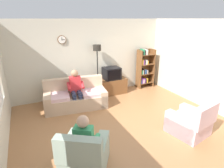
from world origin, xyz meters
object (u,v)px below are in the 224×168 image
at_px(floor_lamp, 97,56).
at_px(armchair_near_window, 85,155).
at_px(couch, 75,98).
at_px(tv, 112,73).
at_px(armchair_near_bookshelf, 190,123).
at_px(bookshelf, 144,68).
at_px(person_in_left_armchair, 85,138).
at_px(tv_stand, 111,86).
at_px(person_on_couch, 76,87).

xyz_separation_m(floor_lamp, armchair_near_window, (-1.55, -3.26, -1.16)).
bearing_deg(couch, tv, 18.56).
bearing_deg(armchair_near_bookshelf, bookshelf, 74.48).
xyz_separation_m(couch, bookshelf, (3.04, 0.60, 0.48)).
xyz_separation_m(armchair_near_window, person_in_left_armchair, (0.05, 0.07, 0.32)).
relative_size(couch, tv_stand, 1.82).
height_order(tv, armchair_near_bookshelf, tv).
height_order(armchair_near_bookshelf, person_on_couch, person_on_couch).
distance_m(tv_stand, bookshelf, 1.60).
bearing_deg(armchair_near_window, floor_lamp, 64.54).
height_order(tv, armchair_near_window, tv).
bearing_deg(person_in_left_armchair, tv_stand, 56.99).
distance_m(armchair_near_window, armchair_near_bookshelf, 2.66).
bearing_deg(person_on_couch, couch, 94.48).
relative_size(tv, bookshelf, 0.38).
bearing_deg(bookshelf, armchair_near_bookshelf, -105.52).
height_order(tv_stand, floor_lamp, floor_lamp).
xyz_separation_m(tv, floor_lamp, (-0.50, 0.12, 0.65)).
relative_size(armchair_near_window, armchair_near_bookshelf, 1.16).
bearing_deg(floor_lamp, couch, -148.19).
distance_m(tv, person_on_couch, 1.64).
height_order(armchair_near_window, armchair_near_bookshelf, same).
xyz_separation_m(tv, person_on_couch, (-1.52, -0.62, -0.10)).
height_order(couch, armchair_near_window, same).
distance_m(couch, person_in_left_armchair, 2.61).
distance_m(floor_lamp, armchair_near_bookshelf, 3.67).
bearing_deg(tv_stand, tv, -90.00).
height_order(bookshelf, person_in_left_armchair, bookshelf).
bearing_deg(tv_stand, couch, -160.62).
height_order(floor_lamp, armchair_near_bookshelf, floor_lamp).
height_order(armchair_near_bookshelf, person_in_left_armchair, person_in_left_armchair).
distance_m(bookshelf, floor_lamp, 2.12).
distance_m(couch, person_on_couch, 0.40).
xyz_separation_m(bookshelf, armchair_near_window, (-3.56, -3.23, -0.51)).
height_order(tv_stand, person_on_couch, person_on_couch).
bearing_deg(armchair_near_window, bookshelf, 42.15).
relative_size(bookshelf, floor_lamp, 0.86).
bearing_deg(tv_stand, armchair_near_window, -123.01).
relative_size(tv, armchair_near_window, 0.51).
bearing_deg(tv, couch, -161.44).
xyz_separation_m(couch, person_on_couch, (0.01, -0.11, 0.39)).
height_order(couch, floor_lamp, floor_lamp).
distance_m(tv, armchair_near_window, 3.78).
relative_size(bookshelf, person_in_left_armchair, 1.42).
bearing_deg(couch, armchair_near_window, -101.34).
height_order(bookshelf, floor_lamp, floor_lamp).
height_order(tv_stand, armchair_near_bookshelf, armchair_near_bookshelf).
bearing_deg(couch, bookshelf, 11.24).
distance_m(bookshelf, person_in_left_armchair, 4.72).
relative_size(tv_stand, armchair_near_window, 0.94).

